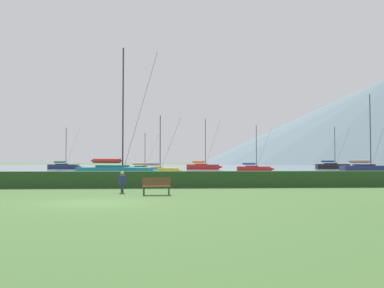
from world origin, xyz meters
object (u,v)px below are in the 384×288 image
(sailboat_slip_6, at_px, (333,166))
(sailboat_slip_8, at_px, (203,166))
(sailboat_slip_10, at_px, (118,172))
(park_bench_under_tree, at_px, (156,185))
(sailboat_slip_5, at_px, (143,168))
(sailboat_slip_1, at_px, (157,171))
(sailboat_slip_3, at_px, (64,166))
(sailboat_slip_0, at_px, (254,168))
(sailboat_slip_11, at_px, (368,169))
(person_seated_viewer, at_px, (122,181))

(sailboat_slip_6, height_order, sailboat_slip_8, sailboat_slip_8)
(sailboat_slip_10, xyz_separation_m, park_bench_under_tree, (4.30, -20.61, -0.24))
(sailboat_slip_5, relative_size, sailboat_slip_8, 0.60)
(sailboat_slip_1, distance_m, sailboat_slip_3, 53.33)
(sailboat_slip_0, xyz_separation_m, sailboat_slip_11, (14.89, -13.01, 0.17))
(park_bench_under_tree, height_order, person_seated_viewer, person_seated_viewer)
(sailboat_slip_1, xyz_separation_m, sailboat_slip_11, (32.28, 5.18, 0.17))
(sailboat_slip_3, xyz_separation_m, sailboat_slip_10, (19.78, -62.36, 0.08))
(sailboat_slip_10, xyz_separation_m, person_seated_viewer, (2.30, -18.92, -0.09))
(person_seated_viewer, bearing_deg, sailboat_slip_1, 89.45)
(sailboat_slip_6, height_order, park_bench_under_tree, sailboat_slip_6)
(sailboat_slip_1, xyz_separation_m, sailboat_slip_10, (-3.80, -14.53, 0.20))
(sailboat_slip_0, relative_size, sailboat_slip_1, 1.03)
(sailboat_slip_11, bearing_deg, person_seated_viewer, -127.67)
(sailboat_slip_5, bearing_deg, sailboat_slip_3, 139.56)
(park_bench_under_tree, relative_size, person_seated_viewer, 1.22)
(sailboat_slip_5, distance_m, park_bench_under_tree, 57.23)
(sailboat_slip_1, distance_m, sailboat_slip_6, 61.79)
(sailboat_slip_6, relative_size, sailboat_slip_10, 0.78)
(sailboat_slip_3, xyz_separation_m, park_bench_under_tree, (24.07, -82.97, -0.16))
(sailboat_slip_3, height_order, sailboat_slip_5, sailboat_slip_3)
(sailboat_slip_6, distance_m, sailboat_slip_8, 32.87)
(sailboat_slip_1, distance_m, person_seated_viewer, 33.48)
(sailboat_slip_0, xyz_separation_m, sailboat_slip_8, (-7.19, 22.76, 0.15))
(sailboat_slip_5, height_order, sailboat_slip_10, sailboat_slip_10)
(sailboat_slip_1, relative_size, sailboat_slip_6, 0.78)
(park_bench_under_tree, bearing_deg, sailboat_slip_6, 61.65)
(sailboat_slip_10, bearing_deg, sailboat_slip_3, 124.94)
(park_bench_under_tree, bearing_deg, sailboat_slip_10, 101.44)
(sailboat_slip_11, distance_m, person_seated_viewer, 51.32)
(sailboat_slip_6, relative_size, person_seated_viewer, 8.39)
(sailboat_slip_8, distance_m, sailboat_slip_11, 42.04)
(sailboat_slip_6, bearing_deg, person_seated_viewer, -112.38)
(sailboat_slip_3, bearing_deg, sailboat_slip_10, -61.36)
(sailboat_slip_10, bearing_deg, sailboat_slip_1, 92.69)
(sailboat_slip_8, distance_m, park_bench_under_tree, 76.70)
(sailboat_slip_8, height_order, person_seated_viewer, sailboat_slip_8)
(sailboat_slip_11, bearing_deg, sailboat_slip_3, 146.12)
(sailboat_slip_0, bearing_deg, sailboat_slip_3, 160.42)
(sailboat_slip_3, bearing_deg, sailboat_slip_8, -0.47)
(sailboat_slip_3, xyz_separation_m, sailboat_slip_5, (20.58, -25.85, -0.15))
(sailboat_slip_0, bearing_deg, person_seated_viewer, -93.78)
(sailboat_slip_1, height_order, park_bench_under_tree, sailboat_slip_1)
(sailboat_slip_8, bearing_deg, sailboat_slip_11, -44.35)
(sailboat_slip_11, bearing_deg, sailboat_slip_8, 125.18)
(sailboat_slip_0, distance_m, sailboat_slip_8, 23.87)
(sailboat_slip_0, bearing_deg, sailboat_slip_5, -174.23)
(sailboat_slip_0, relative_size, sailboat_slip_3, 0.83)
(sailboat_slip_0, height_order, sailboat_slip_1, sailboat_slip_0)
(sailboat_slip_1, bearing_deg, sailboat_slip_5, 108.26)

